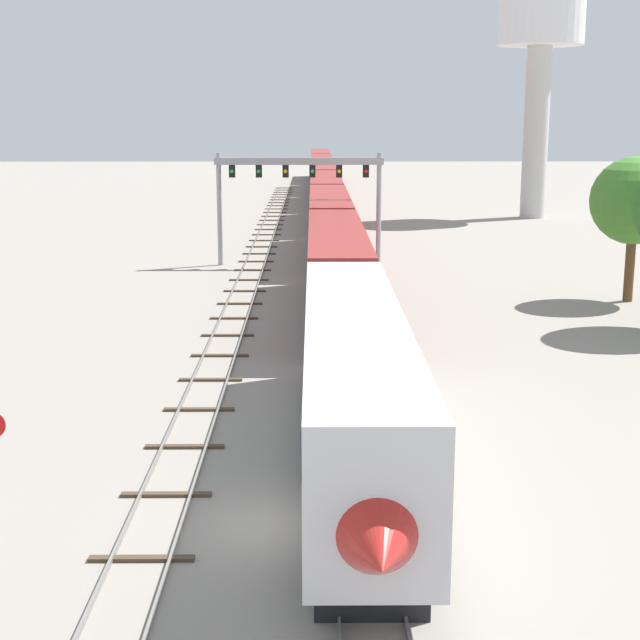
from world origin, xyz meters
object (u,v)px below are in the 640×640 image
passenger_train (325,198)px  water_tower (540,39)px  signal_gantry (299,183)px  trackside_tree_left (634,201)px

passenger_train → water_tower: 27.83m
passenger_train → signal_gantry: (-2.25, -26.36, 3.35)m
signal_gantry → water_tower: 42.37m
signal_gantry → trackside_tree_left: 23.90m
water_tower → passenger_train: bearing=-164.9°
trackside_tree_left → water_tower: bearing=83.9°
trackside_tree_left → passenger_train: bearing=113.2°
passenger_train → trackside_tree_left: 43.85m
water_tower → trackside_tree_left: size_ratio=2.82×
passenger_train → signal_gantry: signal_gantry is taller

